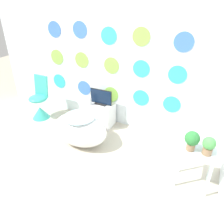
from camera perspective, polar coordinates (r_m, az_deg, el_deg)
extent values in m
plane|color=#BCB29E|center=(3.24, -15.51, -16.92)|extent=(12.00, 12.00, 0.00)
cube|color=white|center=(3.90, -0.31, 14.53)|extent=(5.11, 0.04, 2.60)
cylinder|color=#33B2BF|center=(4.71, -13.57, 7.84)|extent=(0.29, 0.01, 0.29)
cylinder|color=#3F72CC|center=(4.38, -7.29, 6.23)|extent=(0.29, 0.01, 0.29)
cylinder|color=#8CCC4C|center=(4.11, -0.25, 4.61)|extent=(0.29, 0.01, 0.29)
cylinder|color=#33B2BF|center=(3.88, 7.55, 3.67)|extent=(0.29, 0.01, 0.29)
cylinder|color=#33B2BF|center=(3.77, 15.33, 1.90)|extent=(0.29, 0.01, 0.29)
cylinder|color=#8CCC4C|center=(4.56, -14.18, 13.72)|extent=(0.29, 0.01, 0.29)
cylinder|color=#8CCC4C|center=(4.21, -7.93, 13.30)|extent=(0.29, 0.01, 0.29)
cylinder|color=#8CCC4C|center=(3.91, -0.16, 12.02)|extent=(0.29, 0.01, 0.29)
cylinder|color=#33B2BF|center=(3.70, 7.64, 11.10)|extent=(0.29, 0.01, 0.29)
cylinder|color=#33B2BF|center=(3.57, 16.72, 9.27)|extent=(0.29, 0.01, 0.29)
cylinder|color=#3F72CC|center=(4.44, -14.84, 20.14)|extent=(0.29, 0.01, 0.29)
cylinder|color=#3F72CC|center=(4.10, -8.41, 20.48)|extent=(0.29, 0.01, 0.29)
cylinder|color=#33B2BF|center=(3.82, -0.87, 19.26)|extent=(0.29, 0.01, 0.29)
cylinder|color=#8CCC4C|center=(3.59, 7.64, 18.93)|extent=(0.29, 0.01, 0.29)
cylinder|color=#3F72CC|center=(3.44, 18.24, 16.94)|extent=(0.29, 0.01, 0.29)
ellipsoid|color=white|center=(3.67, -8.30, -4.54)|extent=(0.94, 0.62, 0.53)
cylinder|color=#B2DBEA|center=(3.55, -8.58, -1.26)|extent=(0.51, 0.51, 0.01)
cone|color=#38B2A3|center=(4.67, -18.15, -0.08)|extent=(0.35, 0.35, 0.24)
ellipsoid|color=#38B2A3|center=(4.53, -18.75, 3.37)|extent=(0.36, 0.36, 0.13)
cube|color=#38B2A3|center=(4.53, -18.01, 6.49)|extent=(0.31, 0.10, 0.43)
cube|color=silver|center=(4.17, -2.80, -0.59)|extent=(0.46, 0.34, 0.43)
cube|color=white|center=(4.01, -3.94, -0.63)|extent=(0.39, 0.01, 0.12)
cube|color=black|center=(4.06, -2.87, 2.20)|extent=(0.23, 0.12, 0.02)
cube|color=black|center=(4.01, -2.89, 4.02)|extent=(0.43, 0.01, 0.28)
cube|color=#0F1E38|center=(4.00, -2.95, 3.97)|extent=(0.41, 0.01, 0.26)
cylinder|color=white|center=(4.03, -5.92, 2.74)|extent=(0.08, 0.08, 0.13)
cylinder|color=white|center=(4.00, -5.98, 3.76)|extent=(0.04, 0.04, 0.03)
cube|color=silver|center=(2.94, 21.52, -9.71)|extent=(0.43, 0.34, 0.02)
cylinder|color=silver|center=(3.01, 16.55, -14.54)|extent=(0.03, 0.03, 0.52)
cylinder|color=silver|center=(3.01, 23.88, -16.17)|extent=(0.03, 0.03, 0.52)
cylinder|color=silver|center=(3.23, 17.62, -11.27)|extent=(0.03, 0.03, 0.52)
cylinder|color=silver|center=(3.23, 24.36, -12.76)|extent=(0.03, 0.03, 0.52)
cylinder|color=#8C6B4C|center=(2.90, 19.81, -8.51)|extent=(0.11, 0.11, 0.10)
sphere|color=#2D7A38|center=(2.83, 20.23, -6.48)|extent=(0.18, 0.18, 0.18)
cylinder|color=#8C6B4C|center=(2.90, 23.61, -9.27)|extent=(0.12, 0.12, 0.09)
sphere|color=#4C9E4C|center=(2.84, 24.06, -7.46)|extent=(0.16, 0.16, 0.16)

